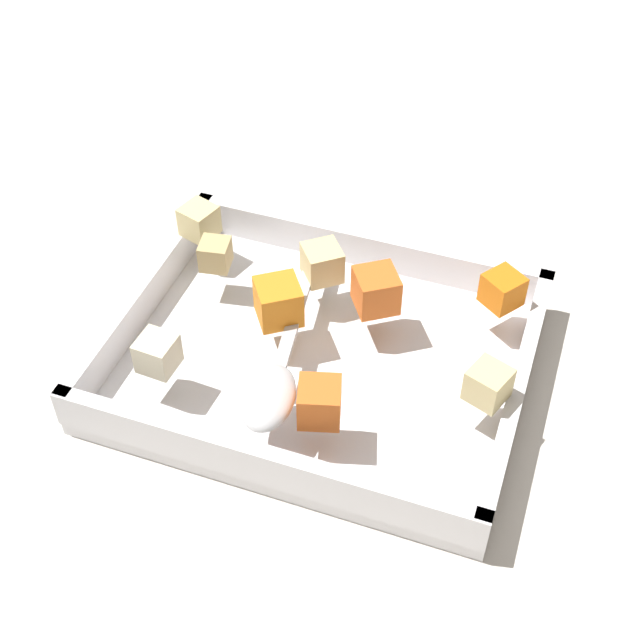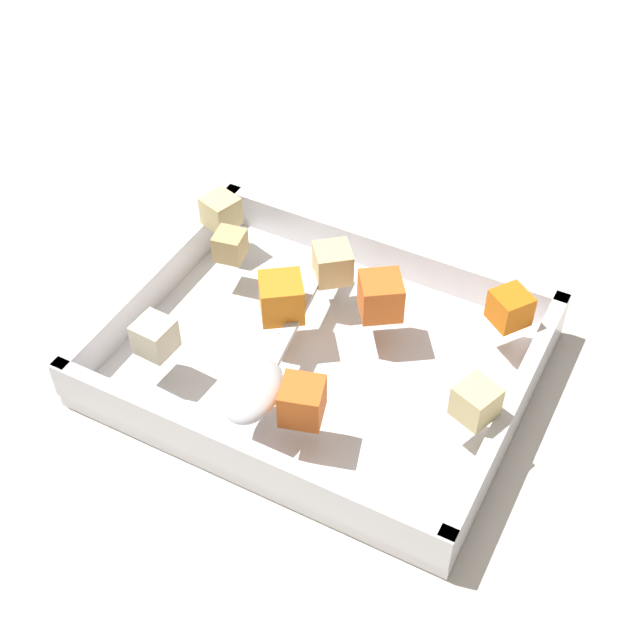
# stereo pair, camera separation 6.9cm
# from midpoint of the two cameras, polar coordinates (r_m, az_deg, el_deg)

# --- Properties ---
(ground_plane) EXTENTS (4.00, 4.00, 0.00)m
(ground_plane) POSITION_cam_midpoint_polar(r_m,az_deg,el_deg) (0.73, -1.58, -3.56)
(ground_plane) COLOR beige
(baking_dish) EXTENTS (0.33, 0.26, 0.05)m
(baking_dish) POSITION_cam_midpoint_polar(r_m,az_deg,el_deg) (0.72, -2.73, -2.64)
(baking_dish) COLOR silver
(baking_dish) RESTS_ON ground_plane
(carrot_chunk_corner_nw) EXTENTS (0.04, 0.04, 0.03)m
(carrot_chunk_corner_nw) POSITION_cam_midpoint_polar(r_m,az_deg,el_deg) (0.71, 8.98, 1.81)
(carrot_chunk_corner_nw) COLOR orange
(carrot_chunk_corner_nw) RESTS_ON baking_dish
(carrot_chunk_back_center) EXTENTS (0.04, 0.04, 0.03)m
(carrot_chunk_back_center) POSITION_cam_midpoint_polar(r_m,az_deg,el_deg) (0.62, -3.19, -5.46)
(carrot_chunk_back_center) COLOR orange
(carrot_chunk_back_center) RESTS_ON baking_dish
(carrot_chunk_far_right) EXTENTS (0.05, 0.05, 0.03)m
(carrot_chunk_far_right) POSITION_cam_midpoint_polar(r_m,az_deg,el_deg) (0.70, 0.83, 1.79)
(carrot_chunk_far_right) COLOR orange
(carrot_chunk_far_right) RESTS_ON baking_dish
(carrot_chunk_heap_side) EXTENTS (0.05, 0.05, 0.03)m
(carrot_chunk_heap_side) POSITION_cam_midpoint_polar(r_m,az_deg,el_deg) (0.69, -5.46, 1.16)
(carrot_chunk_heap_side) COLOR orange
(carrot_chunk_heap_side) RESTS_ON baking_dish
(potato_chunk_rim_edge) EXTENTS (0.04, 0.04, 0.03)m
(potato_chunk_rim_edge) POSITION_cam_midpoint_polar(r_m,az_deg,el_deg) (0.64, 7.78, -4.27)
(potato_chunk_rim_edge) COLOR #E0CC89
(potato_chunk_rim_edge) RESTS_ON baking_dish
(potato_chunk_heap_top) EXTENTS (0.04, 0.04, 0.03)m
(potato_chunk_heap_top) POSITION_cam_midpoint_polar(r_m,az_deg,el_deg) (0.73, -2.56, 3.57)
(potato_chunk_heap_top) COLOR #E0CC89
(potato_chunk_heap_top) RESTS_ON baking_dish
(potato_chunk_corner_sw) EXTENTS (0.03, 0.03, 0.02)m
(potato_chunk_corner_sw) POSITION_cam_midpoint_polar(r_m,az_deg,el_deg) (0.75, -9.37, 4.07)
(potato_chunk_corner_sw) COLOR tan
(potato_chunk_corner_sw) RESTS_ON baking_dish
(potato_chunk_mid_right) EXTENTS (0.03, 0.03, 0.03)m
(potato_chunk_mid_right) POSITION_cam_midpoint_polar(r_m,az_deg,el_deg) (0.78, -10.29, 6.18)
(potato_chunk_mid_right) COLOR #E0CC89
(potato_chunk_mid_right) RESTS_ON baking_dish
(potato_chunk_mid_left) EXTENTS (0.03, 0.03, 0.03)m
(potato_chunk_mid_left) POSITION_cam_midpoint_polar(r_m,az_deg,el_deg) (0.67, -13.29, -2.25)
(potato_chunk_mid_left) COLOR beige
(potato_chunk_mid_left) RESTS_ON baking_dish
(serving_spoon) EXTENTS (0.06, 0.21, 0.02)m
(serving_spoon) POSITION_cam_midpoint_polar(r_m,az_deg,el_deg) (0.65, -6.13, -4.27)
(serving_spoon) COLOR silver
(serving_spoon) RESTS_ON baking_dish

